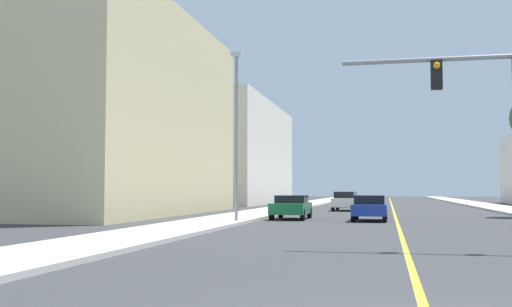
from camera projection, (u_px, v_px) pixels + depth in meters
The scene contains 10 objects.
ground at pixel (393, 211), 47.64m from camera, with size 192.00×192.00×0.00m, color #38383A.
sidewalk_left at pixel (281, 209), 49.56m from camera, with size 3.43×168.00×0.15m, color beige.
lane_marking_center at pixel (393, 211), 47.64m from camera, with size 0.16×144.00×0.01m, color yellow.
building_left_near at pixel (75, 117), 42.38m from camera, with size 16.71×24.37×13.62m, color beige.
building_left_far at pixel (222, 154), 72.81m from camera, with size 12.85×27.93×11.92m, color silver.
street_lamp at pixel (236, 127), 30.08m from camera, with size 0.56×0.28×8.45m.
car_blue at pixel (370, 207), 32.49m from camera, with size 1.85×4.04×1.37m.
car_green at pixel (291, 207), 34.20m from camera, with size 1.95×3.95×1.35m.
car_silver at pixel (348, 199), 57.24m from camera, with size 1.97×3.99×1.41m.
car_white at pixel (345, 201), 47.72m from camera, with size 1.88×4.55×1.50m.
Camera 1 is at (-0.50, -7.05, 1.71)m, focal length 42.28 mm.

